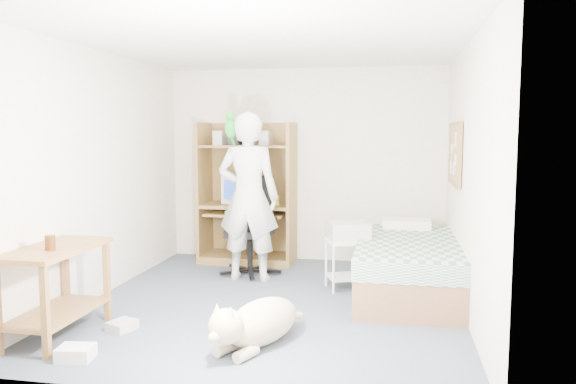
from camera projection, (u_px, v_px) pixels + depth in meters
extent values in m
plane|color=#475260|center=(273.00, 303.00, 5.51)|extent=(4.00, 4.00, 0.00)
cube|color=silver|center=(305.00, 165.00, 7.33)|extent=(3.60, 0.02, 2.50)
cube|color=silver|center=(468.00, 180.00, 5.05)|extent=(0.02, 4.00, 2.50)
cube|color=silver|center=(100.00, 174.00, 5.71)|extent=(0.02, 4.00, 2.50)
cube|color=white|center=(272.00, 44.00, 5.25)|extent=(3.60, 4.00, 0.02)
cube|color=brown|center=(205.00, 192.00, 7.31)|extent=(0.04, 0.60, 1.80)
cube|color=brown|center=(292.00, 194.00, 7.10)|extent=(0.04, 0.60, 1.80)
cube|color=brown|center=(253.00, 191.00, 7.49)|extent=(1.20, 0.02, 1.80)
cube|color=brown|center=(248.00, 205.00, 7.22)|extent=(1.12, 0.60, 0.04)
cube|color=brown|center=(246.00, 214.00, 7.15)|extent=(1.00, 0.50, 0.03)
cube|color=brown|center=(247.00, 146.00, 7.14)|extent=(1.12, 0.55, 0.03)
cube|color=brown|center=(248.00, 258.00, 7.29)|extent=(1.12, 0.60, 0.10)
cube|color=brown|center=(407.00, 277.00, 5.84)|extent=(1.00, 2.00, 0.36)
cube|color=teal|center=(408.00, 250.00, 5.81)|extent=(1.02, 2.02, 0.20)
cube|color=white|center=(406.00, 224.00, 6.57)|extent=(0.55, 0.35, 0.12)
cube|color=brown|center=(55.00, 249.00, 4.54)|extent=(0.50, 1.00, 0.04)
cube|color=brown|center=(45.00, 314.00, 4.11)|extent=(0.05, 0.05, 0.70)
cube|color=brown|center=(66.00, 280.00, 5.06)|extent=(0.05, 0.05, 0.70)
cube|color=brown|center=(107.00, 282.00, 4.99)|extent=(0.05, 0.05, 0.70)
cube|color=brown|center=(58.00, 313.00, 4.60)|extent=(0.46, 0.92, 0.03)
cube|color=olive|center=(455.00, 154.00, 5.91)|extent=(0.03, 0.90, 0.60)
cube|color=brown|center=(456.00, 124.00, 5.88)|extent=(0.04, 0.94, 0.04)
cube|color=brown|center=(454.00, 183.00, 5.94)|extent=(0.04, 0.94, 0.04)
cylinder|color=black|center=(250.00, 270.00, 6.66)|extent=(0.64, 0.64, 0.06)
cylinder|color=black|center=(250.00, 254.00, 6.64)|extent=(0.06, 0.06, 0.43)
cube|color=black|center=(250.00, 232.00, 6.61)|extent=(0.50, 0.50, 0.09)
cube|color=black|center=(255.00, 200.00, 6.81)|extent=(0.45, 0.07, 0.59)
cube|color=black|center=(228.00, 218.00, 6.64)|extent=(0.04, 0.32, 0.04)
cube|color=black|center=(272.00, 219.00, 6.54)|extent=(0.04, 0.32, 0.04)
imported|color=silver|center=(248.00, 197.00, 6.31)|extent=(0.70, 0.46, 1.90)
ellipsoid|color=#15952A|center=(231.00, 128.00, 6.29)|extent=(0.14, 0.14, 0.22)
sphere|color=#15952A|center=(230.00, 116.00, 6.23)|extent=(0.10, 0.10, 0.10)
cone|color=orange|center=(228.00, 116.00, 6.18)|extent=(0.04, 0.04, 0.04)
cylinder|color=#15952A|center=(232.00, 140.00, 6.35)|extent=(0.03, 0.15, 0.14)
ellipsoid|color=beige|center=(263.00, 322.00, 4.46)|extent=(0.66, 0.87, 0.36)
sphere|color=beige|center=(226.00, 326.00, 4.09)|extent=(0.26, 0.26, 0.26)
cone|color=beige|center=(217.00, 309.00, 4.10)|extent=(0.08, 0.08, 0.10)
cone|color=beige|center=(231.00, 313.00, 4.02)|extent=(0.08, 0.08, 0.10)
ellipsoid|color=beige|center=(216.00, 337.00, 4.00)|extent=(0.14, 0.17, 0.09)
cylinder|color=beige|center=(292.00, 316.00, 4.80)|extent=(0.16, 0.26, 0.13)
cube|color=silver|center=(348.00, 241.00, 5.97)|extent=(0.55, 0.50, 0.04)
cube|color=silver|center=(348.00, 276.00, 6.01)|extent=(0.50, 0.45, 0.03)
cylinder|color=silver|center=(328.00, 267.00, 5.89)|extent=(0.03, 0.03, 0.52)
cylinder|color=silver|center=(366.00, 269.00, 5.81)|extent=(0.03, 0.03, 0.52)
cylinder|color=silver|center=(331.00, 261.00, 6.19)|extent=(0.03, 0.03, 0.52)
cylinder|color=silver|center=(367.00, 262.00, 6.11)|extent=(0.03, 0.03, 0.52)
cube|color=#B2B2AD|center=(348.00, 231.00, 5.96)|extent=(0.51, 0.45, 0.18)
cube|color=beige|center=(241.00, 188.00, 7.27)|extent=(0.42, 0.44, 0.37)
cube|color=navy|center=(235.00, 190.00, 7.07)|extent=(0.31, 0.04, 0.25)
cube|color=beige|center=(244.00, 212.00, 7.12)|extent=(0.46, 0.19, 0.03)
cylinder|color=gold|center=(276.00, 200.00, 7.09)|extent=(0.08, 0.08, 0.12)
cylinder|color=#401F0A|center=(50.00, 243.00, 4.40)|extent=(0.08, 0.08, 0.12)
cube|color=white|center=(76.00, 353.00, 4.14)|extent=(0.28, 0.23, 0.10)
cube|color=beige|center=(122.00, 326.00, 4.76)|extent=(0.24, 0.27, 0.08)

